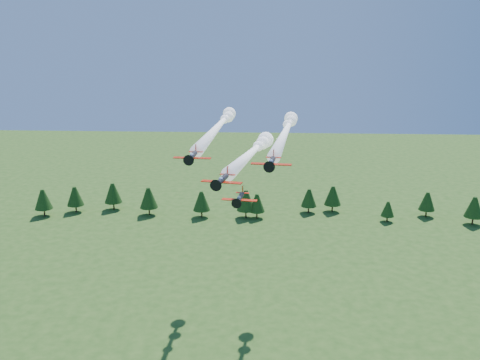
{
  "coord_description": "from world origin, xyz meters",
  "views": [
    {
      "loc": [
        6.46,
        -95.12,
        71.28
      ],
      "look_at": [
        1.42,
        0.0,
        45.19
      ],
      "focal_mm": 40.0,
      "sensor_mm": 36.0,
      "label": 1
    }
  ],
  "objects_px": {
    "plane_left": "(219,126)",
    "plane_slot": "(240,198)",
    "plane_lead": "(252,152)",
    "plane_right": "(286,131)"
  },
  "relations": [
    {
      "from": "plane_left",
      "to": "plane_slot",
      "type": "bearing_deg",
      "value": -74.26
    },
    {
      "from": "plane_lead",
      "to": "plane_slot",
      "type": "relative_size",
      "value": 5.31
    },
    {
      "from": "plane_left",
      "to": "plane_slot",
      "type": "distance_m",
      "value": 32.58
    },
    {
      "from": "plane_lead",
      "to": "plane_right",
      "type": "height_order",
      "value": "plane_right"
    },
    {
      "from": "plane_left",
      "to": "plane_slot",
      "type": "xyz_separation_m",
      "value": [
        6.87,
        -30.49,
        -9.17
      ]
    },
    {
      "from": "plane_left",
      "to": "plane_right",
      "type": "height_order",
      "value": "plane_left"
    },
    {
      "from": "plane_right",
      "to": "plane_slot",
      "type": "bearing_deg",
      "value": -103.74
    },
    {
      "from": "plane_left",
      "to": "plane_slot",
      "type": "relative_size",
      "value": 7.98
    },
    {
      "from": "plane_lead",
      "to": "plane_right",
      "type": "xyz_separation_m",
      "value": [
        7.5,
        15.75,
        1.69
      ]
    },
    {
      "from": "plane_lead",
      "to": "plane_slot",
      "type": "xyz_separation_m",
      "value": [
        -2.14,
        -10.7,
        -7.03
      ]
    }
  ]
}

